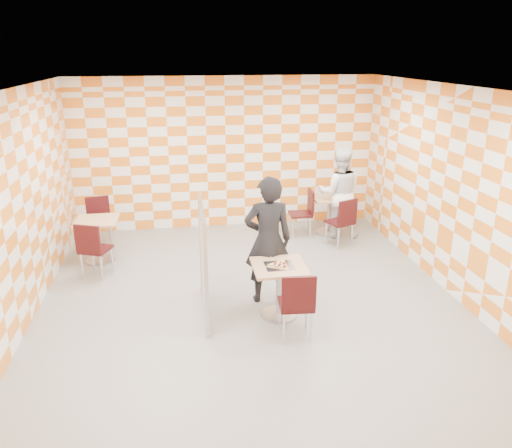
{
  "coord_description": "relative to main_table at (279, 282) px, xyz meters",
  "views": [
    {
      "loc": [
        -0.91,
        -6.32,
        3.46
      ],
      "look_at": [
        0.1,
        0.2,
        1.15
      ],
      "focal_mm": 35.0,
      "sensor_mm": 36.0,
      "label": 1
    }
  ],
  "objects": [
    {
      "name": "room_shell",
      "position": [
        -0.32,
        0.91,
        0.99
      ],
      "size": [
        7.0,
        7.0,
        7.0
      ],
      "color": "gray",
      "rests_on": "ground"
    },
    {
      "name": "main_table",
      "position": [
        0.0,
        0.0,
        0.0
      ],
      "size": [
        0.7,
        0.7,
        0.75
      ],
      "color": "tan",
      "rests_on": "ground"
    },
    {
      "name": "second_table",
      "position": [
        1.63,
        3.09,
        0.0
      ],
      "size": [
        0.7,
        0.7,
        0.75
      ],
      "color": "tan",
      "rests_on": "ground"
    },
    {
      "name": "empty_table",
      "position": [
        -2.68,
        2.32,
        0.0
      ],
      "size": [
        0.7,
        0.7,
        0.75
      ],
      "color": "tan",
      "rests_on": "ground"
    },
    {
      "name": "chair_main_front",
      "position": [
        0.1,
        -0.64,
        0.04
      ],
      "size": [
        0.45,
        0.46,
        0.92
      ],
      "color": "black",
      "rests_on": "ground"
    },
    {
      "name": "chair_second_front",
      "position": [
        1.66,
        2.33,
        0.04
      ],
      "size": [
        0.56,
        0.56,
        0.92
      ],
      "color": "black",
      "rests_on": "ground"
    },
    {
      "name": "chair_second_side",
      "position": [
        1.11,
        2.98,
        0.04
      ],
      "size": [
        0.44,
        0.43,
        0.92
      ],
      "color": "black",
      "rests_on": "ground"
    },
    {
      "name": "chair_empty_near",
      "position": [
        -2.67,
        1.64,
        0.04
      ],
      "size": [
        0.55,
        0.55,
        0.92
      ],
      "color": "black",
      "rests_on": "ground"
    },
    {
      "name": "chair_empty_far",
      "position": [
        -2.76,
        3.06,
        0.04
      ],
      "size": [
        0.5,
        0.51,
        0.92
      ],
      "color": "black",
      "rests_on": "ground"
    },
    {
      "name": "partition",
      "position": [
        -0.99,
        0.24,
        0.28
      ],
      "size": [
        0.08,
        1.38,
        1.55
      ],
      "color": "white",
      "rests_on": "ground"
    },
    {
      "name": "man_dark",
      "position": [
        -0.07,
        0.48,
        0.42
      ],
      "size": [
        0.69,
        0.46,
        1.86
      ],
      "primitive_type": "imported",
      "rotation": [
        0.0,
        0.0,
        3.12
      ],
      "color": "black",
      "rests_on": "ground"
    },
    {
      "name": "man_white",
      "position": [
        1.76,
        2.91,
        0.36
      ],
      "size": [
        0.97,
        0.82,
        1.74
      ],
      "primitive_type": "imported",
      "rotation": [
        0.0,
        0.0,
        2.93
      ],
      "color": "white",
      "rests_on": "ground"
    },
    {
      "name": "pizza_on_foil",
      "position": [
        -0.0,
        -0.02,
        0.26
      ],
      "size": [
        0.4,
        0.4,
        0.04
      ],
      "color": "silver",
      "rests_on": "main_table"
    },
    {
      "name": "sport_bottle",
      "position": [
        1.46,
        3.19,
        0.33
      ],
      "size": [
        0.06,
        0.06,
        0.2
      ],
      "color": "white",
      "rests_on": "second_table"
    },
    {
      "name": "soda_bottle",
      "position": [
        1.73,
        3.19,
        0.34
      ],
      "size": [
        0.07,
        0.07,
        0.23
      ],
      "color": "black",
      "rests_on": "second_table"
    }
  ]
}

